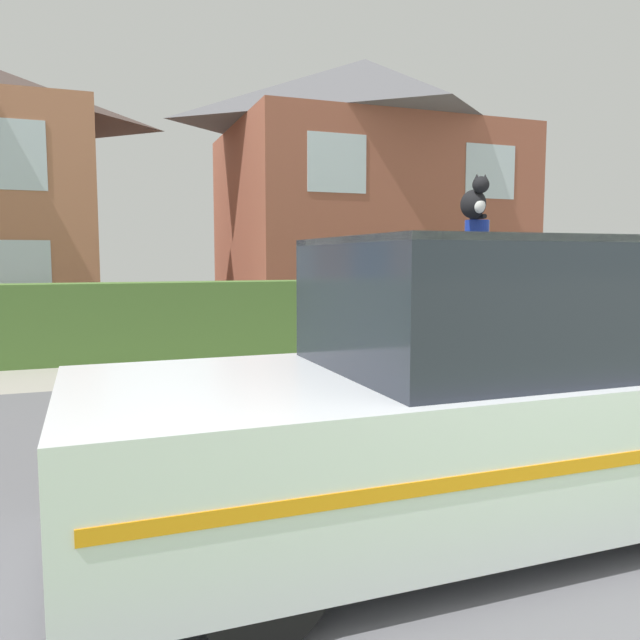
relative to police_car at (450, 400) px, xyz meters
The scene contains 5 objects.
road_strip 1.94m from the police_car, 77.52° to the left, with size 28.00×6.65×0.01m, color #5B5B60.
garden_hedge 7.24m from the police_car, 90.47° to the left, with size 15.58×0.69×1.27m, color #4C7233.
police_car is the anchor object (origin of this frame).
cat 1.21m from the police_car, 70.12° to the right, with size 0.17×0.27×0.25m.
house_right 14.10m from the police_car, 68.04° to the left, with size 7.68×6.28×7.07m.
Camera 1 is at (-2.44, -0.83, 1.66)m, focal length 35.00 mm.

